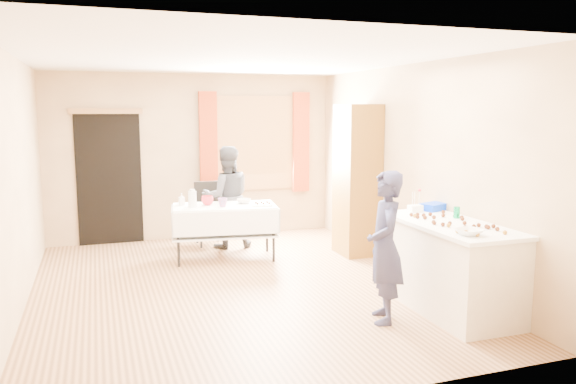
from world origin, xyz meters
name	(u,v)px	position (x,y,z in m)	size (l,w,h in m)	color
floor	(237,288)	(0.00, 0.00, -0.01)	(4.50, 5.50, 0.02)	#9E7047
ceiling	(233,57)	(0.00, 0.00, 2.61)	(4.50, 5.50, 0.02)	white
wall_back	(194,157)	(0.00, 2.76, 1.30)	(4.50, 0.02, 2.60)	tan
wall_front	(333,221)	(0.00, -2.76, 1.30)	(4.50, 0.02, 2.60)	tan
wall_left	(14,184)	(-2.26, 0.00, 1.30)	(0.02, 5.50, 2.60)	tan
wall_right	(410,169)	(2.26, 0.00, 1.30)	(0.02, 5.50, 2.60)	tan
window_frame	(255,143)	(1.00, 2.72, 1.50)	(1.32, 0.06, 1.52)	olive
window_pane	(255,143)	(1.00, 2.71, 1.50)	(1.20, 0.02, 1.40)	white
curtain_left	(208,144)	(0.22, 2.67, 1.50)	(0.28, 0.06, 1.65)	#9F3315
curtain_right	(301,142)	(1.78, 2.67, 1.50)	(0.28, 0.06, 1.65)	#9F3315
doorway	(109,179)	(-1.30, 2.73, 1.00)	(0.95, 0.04, 2.00)	black
door_lintel	(106,111)	(-1.30, 2.70, 2.02)	(1.05, 0.06, 0.08)	olive
cabinet	(357,180)	(1.99, 0.95, 1.06)	(0.50, 0.60, 2.11)	brown
counter	(449,266)	(1.89, -1.42, 0.45)	(0.78, 1.64, 0.91)	beige
party_table	(225,227)	(0.15, 1.27, 0.45)	(1.51, 0.92, 0.75)	black
chair	(210,226)	(0.12, 2.17, 0.28)	(0.40, 0.40, 0.95)	black
girl	(385,247)	(1.11, -1.49, 0.74)	(0.50, 0.62, 1.47)	#1E1F3F
woman	(227,197)	(0.33, 1.92, 0.76)	(0.77, 0.62, 1.51)	black
soda_can	(457,212)	(2.08, -1.24, 0.97)	(0.07, 0.07, 0.12)	#069A50
mixing_bowl	(469,232)	(1.70, -1.96, 0.94)	(0.27, 0.27, 0.06)	white
foam_block	(415,209)	(1.85, -0.80, 0.95)	(0.15, 0.10, 0.08)	white
blue_basket	(434,207)	(2.12, -0.75, 0.95)	(0.30, 0.20, 0.08)	#0636E7
pitcher	(192,199)	(-0.29, 1.23, 0.86)	(0.11, 0.11, 0.22)	silver
cup_red	(207,201)	(-0.06, 1.35, 0.81)	(0.19, 0.19, 0.13)	red
cup_rainbow	(223,202)	(0.10, 1.15, 0.81)	(0.17, 0.17, 0.12)	red
small_bowl	(244,201)	(0.45, 1.35, 0.78)	(0.22, 0.22, 0.06)	white
pastry_tray	(263,205)	(0.64, 1.09, 0.76)	(0.28, 0.20, 0.02)	white
bottle	(182,199)	(-0.39, 1.50, 0.83)	(0.08, 0.08, 0.16)	white
cake_balls	(453,222)	(1.86, -1.50, 0.93)	(0.50, 1.12, 0.04)	#3F2314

